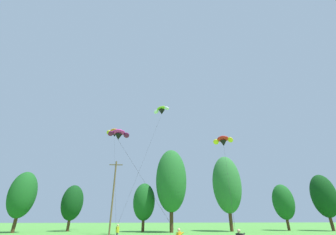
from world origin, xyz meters
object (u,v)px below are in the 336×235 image
object	(u,v)px
utility_pole	(113,194)
parafoil_kite_low_orange	(115,133)
parafoil_kite_far_red_yellow	(223,141)
parafoil_kite_mid_magenta	(119,134)
kite_flyer_near	(117,231)
parafoil_kite_high_lime_white	(161,110)

from	to	relation	value
utility_pole	parafoil_kite_low_orange	bearing A→B (deg)	104.75
utility_pole	parafoil_kite_far_red_yellow	size ratio (longest dim) A/B	1.10
parafoil_kite_mid_magenta	parafoil_kite_low_orange	bearing A→B (deg)	101.90
utility_pole	kite_flyer_near	size ratio (longest dim) A/B	6.56
kite_flyer_near	parafoil_kite_high_lime_white	bearing A→B (deg)	51.03
utility_pole	parafoil_kite_far_red_yellow	xyz separation A→B (m)	(14.67, -12.67, 5.01)
utility_pole	parafoil_kite_far_red_yellow	distance (m)	20.02
parafoil_kite_mid_magenta	kite_flyer_near	bearing A→B (deg)	78.52
kite_flyer_near	parafoil_kite_far_red_yellow	distance (m)	15.92
parafoil_kite_far_red_yellow	parafoil_kite_low_orange	xyz separation A→B (m)	(-17.63, 23.90, 9.66)
parafoil_kite_mid_magenta	parafoil_kite_low_orange	xyz separation A→B (m)	(-4.95, 23.47, 8.99)
parafoil_kite_low_orange	kite_flyer_near	bearing A→B (deg)	-75.39
utility_pole	parafoil_kite_mid_magenta	distance (m)	13.64
kite_flyer_near	parafoil_kite_high_lime_white	xyz separation A→B (m)	(4.95, 6.12, 18.34)
parafoil_kite_high_lime_white	parafoil_kite_far_red_yellow	world-z (taller)	parafoil_kite_high_lime_white
utility_pole	parafoil_kite_mid_magenta	world-z (taller)	parafoil_kite_mid_magenta
utility_pole	parafoil_kite_low_orange	size ratio (longest dim) A/B	0.51
kite_flyer_near	parafoil_kite_mid_magenta	xyz separation A→B (m)	(-0.51, -2.53, 10.50)
parafoil_kite_far_red_yellow	kite_flyer_near	bearing A→B (deg)	166.32
kite_flyer_near	parafoil_kite_low_orange	bearing A→B (deg)	104.61
parafoil_kite_high_lime_white	parafoil_kite_low_orange	xyz separation A→B (m)	(-10.41, 14.82, 1.16)
utility_pole	parafoil_kite_low_orange	world-z (taller)	parafoil_kite_low_orange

